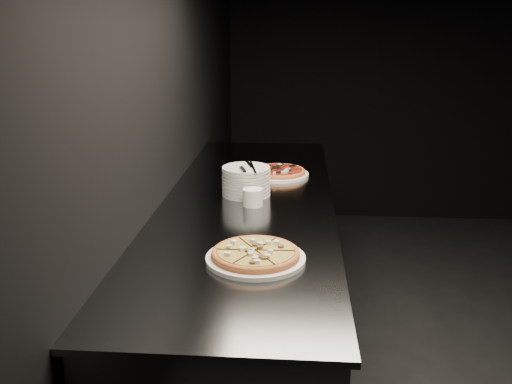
# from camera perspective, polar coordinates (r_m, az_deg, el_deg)

# --- Properties ---
(wall_left) EXTENTS (0.02, 5.00, 2.80)m
(wall_left) POSITION_cam_1_polar(r_m,az_deg,el_deg) (2.46, -9.59, 10.13)
(wall_left) COLOR black
(wall_left) RESTS_ON floor
(counter) EXTENTS (0.74, 2.44, 0.92)m
(counter) POSITION_cam_1_polar(r_m,az_deg,el_deg) (2.68, -0.77, -10.19)
(counter) COLOR #595B60
(counter) RESTS_ON floor
(pizza_mushroom) EXTENTS (0.33, 0.33, 0.04)m
(pizza_mushroom) POSITION_cam_1_polar(r_m,az_deg,el_deg) (1.87, -0.04, -6.31)
(pizza_mushroom) COLOR white
(pizza_mushroom) RESTS_ON counter
(pizza_tomato) EXTENTS (0.30, 0.30, 0.04)m
(pizza_tomato) POSITION_cam_1_polar(r_m,az_deg,el_deg) (2.89, 2.29, 2.00)
(pizza_tomato) COLOR white
(pizza_tomato) RESTS_ON counter
(plate_stack) EXTENTS (0.21, 0.21, 0.13)m
(plate_stack) POSITION_cam_1_polar(r_m,az_deg,el_deg) (2.56, -0.99, 1.13)
(plate_stack) COLOR white
(plate_stack) RESTS_ON counter
(cutlery) EXTENTS (0.07, 0.23, 0.01)m
(cutlery) POSITION_cam_1_polar(r_m,az_deg,el_deg) (2.53, -0.84, 2.49)
(cutlery) COLOR silver
(cutlery) RESTS_ON plate_stack
(ramekin) EXTENTS (0.08, 0.08, 0.07)m
(ramekin) POSITION_cam_1_polar(r_m,az_deg,el_deg) (2.41, -0.33, -0.49)
(ramekin) COLOR white
(ramekin) RESTS_ON counter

